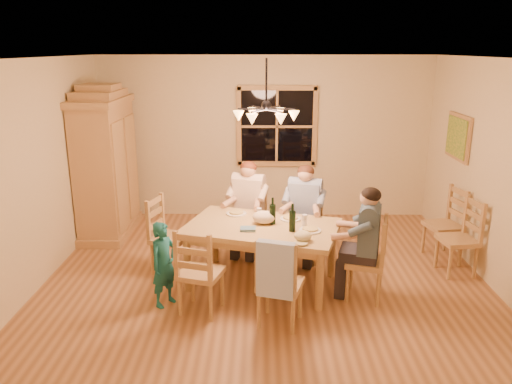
{
  "coord_description": "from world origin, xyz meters",
  "views": [
    {
      "loc": [
        -0.05,
        -5.78,
        2.82
      ],
      "look_at": [
        -0.12,
        0.1,
        1.1
      ],
      "focal_mm": 35.0,
      "sensor_mm": 36.0,
      "label": 1
    }
  ],
  "objects_px": {
    "adult_woman": "(248,196)",
    "armoire": "(106,167)",
    "chandelier": "(266,114)",
    "child": "(164,264)",
    "chair_near_left": "(201,286)",
    "wine_bottle_a": "(273,211)",
    "chair_end_left": "(170,249)",
    "chair_end_right": "(364,273)",
    "dining_table": "(262,233)",
    "chair_far_right": "(304,239)",
    "wine_bottle_b": "(292,218)",
    "chair_near_right": "(280,297)",
    "adult_slate_man": "(367,230)",
    "chair_spare_front": "(456,251)",
    "adult_plaid_man": "(305,201)",
    "chair_far_left": "(248,233)",
    "chair_spare_back": "(442,236)"
  },
  "relations": [
    {
      "from": "adult_woman",
      "to": "chair_far_right",
      "type": "bearing_deg",
      "value": -180.0
    },
    {
      "from": "child",
      "to": "wine_bottle_a",
      "type": "bearing_deg",
      "value": -28.61
    },
    {
      "from": "adult_woman",
      "to": "armoire",
      "type": "bearing_deg",
      "value": -4.01
    },
    {
      "from": "armoire",
      "to": "chair_near_left",
      "type": "relative_size",
      "value": 2.32
    },
    {
      "from": "armoire",
      "to": "chair_far_right",
      "type": "relative_size",
      "value": 2.32
    },
    {
      "from": "chair_far_left",
      "to": "child",
      "type": "xyz_separation_m",
      "value": [
        -0.9,
        -1.47,
        0.19
      ]
    },
    {
      "from": "adult_plaid_man",
      "to": "child",
      "type": "relative_size",
      "value": 0.89
    },
    {
      "from": "adult_slate_man",
      "to": "chair_spare_front",
      "type": "bearing_deg",
      "value": -46.37
    },
    {
      "from": "armoire",
      "to": "dining_table",
      "type": "xyz_separation_m",
      "value": [
        2.38,
        -1.75,
        -0.4
      ]
    },
    {
      "from": "armoire",
      "to": "dining_table",
      "type": "bearing_deg",
      "value": -36.33
    },
    {
      "from": "chandelier",
      "to": "chair_near_right",
      "type": "xyz_separation_m",
      "value": [
        0.15,
        -1.08,
        -1.77
      ]
    },
    {
      "from": "armoire",
      "to": "child",
      "type": "height_order",
      "value": "armoire"
    },
    {
      "from": "chair_spare_front",
      "to": "wine_bottle_b",
      "type": "bearing_deg",
      "value": 95.56
    },
    {
      "from": "chandelier",
      "to": "wine_bottle_b",
      "type": "distance_m",
      "value": 1.24
    },
    {
      "from": "chair_far_left",
      "to": "chair_end_right",
      "type": "distance_m",
      "value": 1.88
    },
    {
      "from": "adult_slate_man",
      "to": "child",
      "type": "distance_m",
      "value": 2.31
    },
    {
      "from": "chair_near_left",
      "to": "wine_bottle_a",
      "type": "bearing_deg",
      "value": 59.42
    },
    {
      "from": "chandelier",
      "to": "child",
      "type": "bearing_deg",
      "value": -148.85
    },
    {
      "from": "armoire",
      "to": "wine_bottle_a",
      "type": "distance_m",
      "value": 3.02
    },
    {
      "from": "wine_bottle_b",
      "to": "chair_near_right",
      "type": "bearing_deg",
      "value": -102.21
    },
    {
      "from": "chair_end_left",
      "to": "chair_spare_back",
      "type": "height_order",
      "value": "same"
    },
    {
      "from": "chair_far_right",
      "to": "child",
      "type": "height_order",
      "value": "chair_far_right"
    },
    {
      "from": "chandelier",
      "to": "chair_end_right",
      "type": "xyz_separation_m",
      "value": [
        1.14,
        -0.5,
        -1.77
      ]
    },
    {
      "from": "adult_plaid_man",
      "to": "wine_bottle_a",
      "type": "distance_m",
      "value": 0.79
    },
    {
      "from": "chandelier",
      "to": "armoire",
      "type": "relative_size",
      "value": 0.33
    },
    {
      "from": "chandelier",
      "to": "chair_near_left",
      "type": "xyz_separation_m",
      "value": [
        -0.71,
        -0.83,
        -1.77
      ]
    },
    {
      "from": "adult_plaid_man",
      "to": "child",
      "type": "bearing_deg",
      "value": 53.31
    },
    {
      "from": "chair_near_right",
      "to": "chair_spare_front",
      "type": "distance_m",
      "value": 2.62
    },
    {
      "from": "adult_plaid_man",
      "to": "chair_spare_front",
      "type": "xyz_separation_m",
      "value": [
        1.92,
        -0.39,
        -0.54
      ]
    },
    {
      "from": "chair_end_left",
      "to": "adult_slate_man",
      "type": "distance_m",
      "value": 2.53
    },
    {
      "from": "adult_woman",
      "to": "chair_near_left",
      "type": "bearing_deg",
      "value": 90.0
    },
    {
      "from": "armoire",
      "to": "chair_spare_front",
      "type": "relative_size",
      "value": 2.32
    },
    {
      "from": "chair_far_right",
      "to": "wine_bottle_a",
      "type": "distance_m",
      "value": 1.01
    },
    {
      "from": "chair_near_left",
      "to": "chair_far_left",
      "type": "bearing_deg",
      "value": 90.0
    },
    {
      "from": "dining_table",
      "to": "child",
      "type": "xyz_separation_m",
      "value": [
        -1.09,
        -0.54,
        -0.17
      ]
    },
    {
      "from": "armoire",
      "to": "chair_spare_back",
      "type": "height_order",
      "value": "armoire"
    },
    {
      "from": "chandelier",
      "to": "chair_spare_front",
      "type": "relative_size",
      "value": 0.78
    },
    {
      "from": "armoire",
      "to": "chair_near_right",
      "type": "height_order",
      "value": "armoire"
    },
    {
      "from": "chandelier",
      "to": "chair_near_right",
      "type": "relative_size",
      "value": 0.78
    },
    {
      "from": "chair_near_left",
      "to": "chair_spare_front",
      "type": "height_order",
      "value": "same"
    },
    {
      "from": "armoire",
      "to": "chair_far_left",
      "type": "relative_size",
      "value": 2.32
    },
    {
      "from": "chair_near_left",
      "to": "chair_end_left",
      "type": "relative_size",
      "value": 1.0
    },
    {
      "from": "chair_near_right",
      "to": "wine_bottle_a",
      "type": "xyz_separation_m",
      "value": [
        -0.06,
        0.99,
        0.62
      ]
    },
    {
      "from": "armoire",
      "to": "chair_end_right",
      "type": "distance_m",
      "value": 4.2
    },
    {
      "from": "adult_slate_man",
      "to": "chair_end_left",
      "type": "bearing_deg",
      "value": 90.0
    },
    {
      "from": "armoire",
      "to": "wine_bottle_a",
      "type": "xyz_separation_m",
      "value": [
        2.5,
        -1.69,
        -0.13
      ]
    },
    {
      "from": "chair_near_left",
      "to": "chair_spare_back",
      "type": "distance_m",
      "value": 3.51
    },
    {
      "from": "chair_end_right",
      "to": "adult_slate_man",
      "type": "xyz_separation_m",
      "value": [
        0.0,
        0.0,
        0.54
      ]
    },
    {
      "from": "chair_end_right",
      "to": "child",
      "type": "height_order",
      "value": "chair_end_right"
    },
    {
      "from": "chandelier",
      "to": "wine_bottle_a",
      "type": "bearing_deg",
      "value": -48.04
    }
  ]
}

